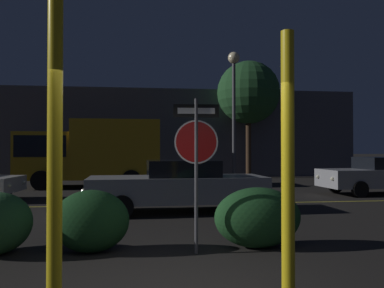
{
  "coord_description": "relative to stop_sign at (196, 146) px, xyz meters",
  "views": [
    {
      "loc": [
        -0.32,
        -4.17,
        1.74
      ],
      "look_at": [
        0.77,
        4.97,
        1.87
      ],
      "focal_mm": 35.0,
      "sensor_mm": 36.0,
      "label": 1
    }
  ],
  "objects": [
    {
      "name": "road_center_stripe",
      "position": [
        -0.49,
        5.61,
        -1.79
      ],
      "size": [
        34.9,
        0.12,
        0.01
      ],
      "primitive_type": "cube",
      "color": "gold",
      "rests_on": "ground_plane"
    },
    {
      "name": "stop_sign",
      "position": [
        0.0,
        0.0,
        0.0
      ],
      "size": [
        0.76,
        0.08,
        2.59
      ],
      "rotation": [
        0.0,
        0.0,
        -0.07
      ],
      "color": "#4C4C51",
      "rests_on": "ground_plane"
    },
    {
      "name": "yellow_pole_left",
      "position": [
        -1.7,
        -2.47,
        -0.01
      ],
      "size": [
        0.14,
        0.14,
        3.56
      ],
      "primitive_type": "cylinder",
      "color": "yellow",
      "rests_on": "ground_plane"
    },
    {
      "name": "yellow_pole_right",
      "position": [
        0.78,
        -2.1,
        -0.24
      ],
      "size": [
        0.15,
        0.15,
        3.1
      ],
      "primitive_type": "cylinder",
      "color": "yellow",
      "rests_on": "ground_plane"
    },
    {
      "name": "hedge_bush_2",
      "position": [
        -1.75,
        0.28,
        -1.26
      ],
      "size": [
        1.27,
        0.8,
        1.06
      ],
      "primitive_type": "ellipsoid",
      "color": "#19421E",
      "rests_on": "ground_plane"
    },
    {
      "name": "hedge_bush_3",
      "position": [
        1.13,
        0.26,
        -1.26
      ],
      "size": [
        1.56,
        0.84,
        1.07
      ],
      "primitive_type": "ellipsoid",
      "color": "#1E4C23",
      "rests_on": "ground_plane"
    },
    {
      "name": "passing_car_2",
      "position": [
        0.04,
        4.16,
        -1.06
      ],
      "size": [
        5.0,
        1.95,
        1.44
      ],
      "rotation": [
        0.0,
        0.0,
        1.61
      ],
      "color": "#9E9EA3",
      "rests_on": "ground_plane"
    },
    {
      "name": "passing_car_3",
      "position": [
        8.24,
        7.38,
        -1.06
      ],
      "size": [
        4.89,
        2.02,
        1.44
      ],
      "rotation": [
        0.0,
        0.0,
        1.64
      ],
      "color": "#9E9EA3",
      "rests_on": "ground_plane"
    },
    {
      "name": "delivery_truck",
      "position": [
        -3.46,
        11.52,
        -0.14
      ],
      "size": [
        6.34,
        2.64,
        3.08
      ],
      "rotation": [
        0.0,
        0.0,
        1.59
      ],
      "color": "gold",
      "rests_on": "ground_plane"
    },
    {
      "name": "street_lamp",
      "position": [
        3.22,
        10.99,
        2.79
      ],
      "size": [
        0.55,
        0.55,
        6.34
      ],
      "color": "#4C4C51",
      "rests_on": "ground_plane"
    },
    {
      "name": "tree_0",
      "position": [
        5.29,
        15.96,
        3.39
      ],
      "size": [
        3.82,
        3.82,
        7.11
      ],
      "color": "#422D1E",
      "rests_on": "ground_plane"
    },
    {
      "name": "building_backdrop",
      "position": [
        0.62,
        18.86,
        0.97
      ],
      "size": [
        23.92,
        4.01,
        5.52
      ],
      "primitive_type": "cube",
      "color": "#4C4C56",
      "rests_on": "ground_plane"
    }
  ]
}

